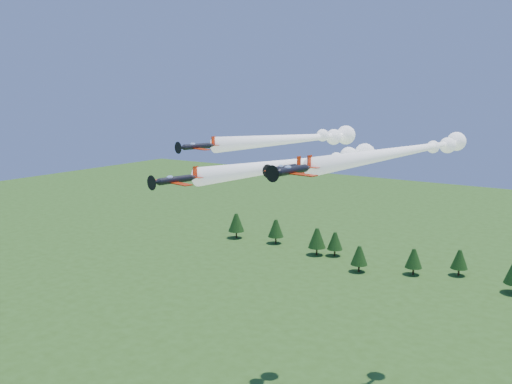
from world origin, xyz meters
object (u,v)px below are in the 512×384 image
Objects in this scene: plane_lead at (308,162)px; plane_right at (409,150)px; plane_slot at (284,169)px; plane_left at (302,138)px.

plane_right is (11.99, 13.54, 1.48)m from plane_lead.
plane_lead is 5.83× the size of plane_slot.
plane_left is (-6.89, 10.06, 2.86)m from plane_lead.
plane_left is 0.67× the size of plane_right.
plane_left is at bearing 119.04° from plane_slot.
plane_right is at bearing 25.63° from plane_left.
plane_lead is 18.15m from plane_right.
plane_lead is 0.79× the size of plane_right.
plane_right reaches higher than plane_slot.
plane_right is (18.88, 3.48, -1.38)m from plane_left.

